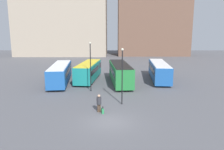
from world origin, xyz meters
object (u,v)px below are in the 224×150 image
at_px(traveler, 99,102).
at_px(lamp_post_1, 122,72).
at_px(bus_1, 89,71).
at_px(suitcase, 103,111).
at_px(lamp_post_0, 90,63).
at_px(bus_0, 60,73).
at_px(bus_2, 120,72).
at_px(bus_3, 159,70).

relative_size(traveler, lamp_post_1, 0.29).
distance_m(bus_1, traveler, 15.18).
xyz_separation_m(suitcase, lamp_post_0, (-1.93, 8.16, 3.49)).
height_order(traveler, lamp_post_0, lamp_post_0).
bearing_deg(lamp_post_1, bus_0, 131.06).
height_order(bus_2, suitcase, bus_2).
relative_size(bus_1, lamp_post_0, 1.65).
bearing_deg(traveler, suitcase, -151.06).
xyz_separation_m(bus_1, suitcase, (2.99, -15.31, -1.28)).
height_order(bus_3, suitcase, bus_3).
height_order(bus_0, bus_1, bus_1).
height_order(bus_3, lamp_post_0, lamp_post_0).
bearing_deg(bus_3, lamp_post_0, 129.59).
xyz_separation_m(bus_2, lamp_post_0, (-4.00, -4.91, 2.11)).
height_order(bus_0, bus_3, bus_3).
xyz_separation_m(lamp_post_0, lamp_post_1, (3.90, -5.36, -0.22)).
bearing_deg(bus_3, bus_2, 115.12).
relative_size(bus_3, lamp_post_0, 1.76).
xyz_separation_m(bus_0, lamp_post_1, (9.12, -10.47, 1.99)).
bearing_deg(bus_3, traveler, 154.09).
height_order(bus_0, suitcase, bus_0).
distance_m(bus_2, suitcase, 13.31).
relative_size(bus_3, traveler, 6.43).
bearing_deg(lamp_post_1, bus_3, 62.59).
distance_m(bus_1, suitcase, 15.65).
xyz_separation_m(bus_1, lamp_post_0, (1.06, -7.15, 2.21)).
xyz_separation_m(bus_0, suitcase, (7.15, -13.27, -1.29)).
bearing_deg(bus_1, bus_3, -83.79).
bearing_deg(bus_3, bus_0, 102.69).
bearing_deg(lamp_post_0, suitcase, -76.71).
bearing_deg(traveler, lamp_post_1, -58.70).
distance_m(bus_0, bus_1, 4.63).
bearing_deg(bus_1, lamp_post_0, -166.27).
xyz_separation_m(traveler, lamp_post_1, (2.33, 2.43, 2.48)).
xyz_separation_m(traveler, suitcase, (0.36, -0.37, -0.79)).
bearing_deg(bus_1, suitcase, -163.68).
relative_size(bus_1, lamp_post_1, 1.77).
xyz_separation_m(bus_3, lamp_post_0, (-10.48, -7.34, 2.20)).
bearing_deg(bus_2, suitcase, 165.72).
distance_m(traveler, lamp_post_0, 8.40).
bearing_deg(bus_3, suitcase, 155.70).
bearing_deg(lamp_post_1, suitcase, -125.10).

